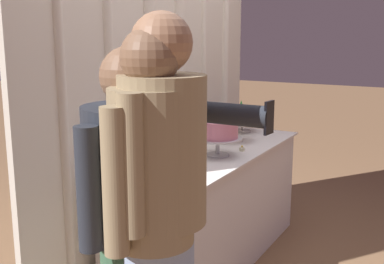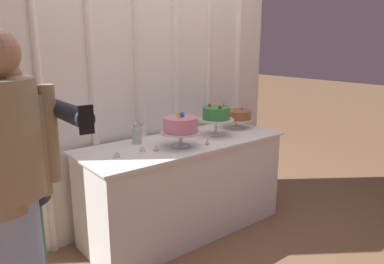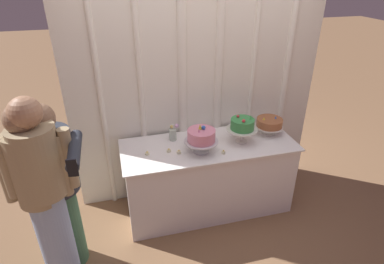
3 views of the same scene
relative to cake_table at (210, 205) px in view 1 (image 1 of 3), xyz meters
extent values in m
plane|color=#846042|center=(0.00, -0.10, -0.39)|extent=(24.00, 24.00, 0.00)
cube|color=white|center=(0.00, 0.39, 0.91)|extent=(2.62, 0.04, 2.61)
cylinder|color=white|center=(-0.98, 0.37, 0.91)|extent=(0.05, 0.05, 2.61)
cylinder|color=white|center=(-0.59, 0.37, 0.91)|extent=(0.06, 0.06, 2.61)
cylinder|color=white|center=(-0.17, 0.37, 0.91)|extent=(0.09, 0.09, 2.61)
cylinder|color=white|center=(0.20, 0.37, 0.91)|extent=(0.09, 0.09, 2.61)
cylinder|color=white|center=(0.58, 0.37, 0.91)|extent=(0.05, 0.05, 2.61)
cylinder|color=white|center=(0.98, 0.37, 0.91)|extent=(0.07, 0.07, 2.61)
cube|color=white|center=(0.00, 0.00, -0.01)|extent=(1.68, 0.63, 0.77)
cube|color=white|center=(0.00, 0.00, 0.38)|extent=(1.73, 0.68, 0.01)
cylinder|color=silver|center=(-0.11, -0.11, 0.40)|extent=(0.15, 0.15, 0.01)
cylinder|color=silver|center=(-0.11, -0.11, 0.45)|extent=(0.03, 0.03, 0.10)
cylinder|color=silver|center=(-0.11, -0.11, 0.50)|extent=(0.32, 0.32, 0.01)
cylinder|color=pink|center=(-0.11, -0.11, 0.56)|extent=(0.26, 0.26, 0.11)
sphere|color=blue|center=(-0.09, -0.10, 0.64)|extent=(0.04, 0.04, 0.04)
cone|color=yellow|center=(-0.12, -0.08, 0.64)|extent=(0.03, 0.03, 0.05)
cone|color=pink|center=(-0.14, -0.14, 0.64)|extent=(0.02, 0.02, 0.03)
cylinder|color=silver|center=(0.33, -0.03, 0.40)|extent=(0.12, 0.12, 0.01)
cylinder|color=silver|center=(0.33, -0.03, 0.46)|extent=(0.03, 0.03, 0.12)
cylinder|color=silver|center=(0.33, -0.03, 0.53)|extent=(0.31, 0.31, 0.01)
cylinder|color=#388E47|center=(0.33, -0.03, 0.59)|extent=(0.23, 0.23, 0.10)
cone|color=green|center=(0.40, -0.04, 0.66)|extent=(0.03, 0.03, 0.04)
sphere|color=#DB333D|center=(0.30, 0.02, 0.65)|extent=(0.03, 0.03, 0.03)
sphere|color=#DB333D|center=(0.31, -0.09, 0.65)|extent=(0.03, 0.03, 0.03)
cylinder|color=silver|center=(0.67, 0.07, 0.40)|extent=(0.14, 0.14, 0.01)
cylinder|color=silver|center=(0.67, 0.07, 0.44)|extent=(0.02, 0.02, 0.07)
cylinder|color=silver|center=(0.67, 0.07, 0.47)|extent=(0.29, 0.29, 0.01)
cylinder|color=#995633|center=(0.67, 0.07, 0.52)|extent=(0.27, 0.27, 0.08)
cone|color=blue|center=(0.74, 0.06, 0.57)|extent=(0.02, 0.02, 0.03)
cone|color=yellow|center=(0.61, 0.06, 0.57)|extent=(0.02, 0.02, 0.03)
cylinder|color=#B2C1B2|center=(-0.32, 0.18, 0.45)|extent=(0.07, 0.07, 0.12)
sphere|color=#E5C666|center=(-0.33, 0.20, 0.53)|extent=(0.03, 0.03, 0.03)
sphere|color=white|center=(-0.31, 0.22, 0.54)|extent=(0.03, 0.03, 0.03)
sphere|color=#CC9EC6|center=(-0.28, 0.19, 0.54)|extent=(0.04, 0.04, 0.04)
cylinder|color=beige|center=(-0.61, -0.03, 0.40)|extent=(0.04, 0.04, 0.02)
sphere|color=#F9CC4C|center=(-0.61, -0.03, 0.42)|extent=(0.01, 0.01, 0.01)
cylinder|color=beige|center=(-0.41, -0.03, 0.40)|extent=(0.04, 0.04, 0.02)
sphere|color=#F9CC4C|center=(-0.41, -0.03, 0.42)|extent=(0.01, 0.01, 0.01)
cylinder|color=beige|center=(-0.32, -0.08, 0.40)|extent=(0.04, 0.04, 0.02)
sphere|color=#F9CC4C|center=(-0.32, -0.08, 0.42)|extent=(0.01, 0.01, 0.01)
cylinder|color=beige|center=(0.08, -0.20, 0.40)|extent=(0.04, 0.04, 0.02)
sphere|color=#F9CC4C|center=(0.08, -0.20, 0.42)|extent=(0.01, 0.01, 0.01)
cylinder|color=#282D38|center=(-1.38, -0.37, 0.65)|extent=(0.40, 0.40, 0.51)
sphere|color=#846047|center=(-1.38, -0.37, 1.01)|extent=(0.22, 0.22, 0.22)
cube|color=maroon|center=(-1.38, -0.53, 0.67)|extent=(0.04, 0.01, 0.32)
cylinder|color=#282D38|center=(-1.60, -0.35, 0.64)|extent=(0.08, 0.08, 0.44)
cylinder|color=#282D38|center=(-1.15, -0.61, 0.86)|extent=(0.08, 0.44, 0.08)
cube|color=black|center=(-1.15, -0.83, 0.86)|extent=(0.06, 0.02, 0.12)
cylinder|color=#9E8966|center=(-1.46, -0.52, 0.71)|extent=(0.32, 0.32, 0.55)
sphere|color=#846047|center=(-1.46, -0.52, 1.09)|extent=(0.20, 0.20, 0.20)
cylinder|color=#9E8966|center=(-1.65, -0.50, 0.70)|extent=(0.08, 0.08, 0.49)
cylinder|color=#9E8966|center=(-1.27, -0.53, 0.70)|extent=(0.08, 0.08, 0.49)
cylinder|color=#9E8966|center=(-1.41, -0.53, 0.76)|extent=(0.33, 0.33, 0.53)
sphere|color=#A37556|center=(-1.41, -0.53, 1.13)|extent=(0.22, 0.22, 0.22)
cube|color=#232328|center=(-1.41, -0.67, 0.78)|extent=(0.04, 0.01, 0.34)
cylinder|color=#9E8966|center=(-1.61, -0.54, 0.75)|extent=(0.08, 0.08, 0.47)
cylinder|color=#9E8966|center=(-1.21, -0.52, 0.75)|extent=(0.08, 0.08, 0.47)
camera|label=1|loc=(-2.80, -1.43, 1.17)|focal=44.82mm
camera|label=2|loc=(-1.75, -2.28, 1.18)|focal=34.48mm
camera|label=3|loc=(-0.86, -2.58, 1.96)|focal=29.71mm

